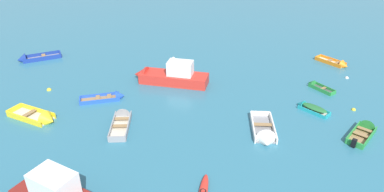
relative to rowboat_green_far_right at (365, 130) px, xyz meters
name	(u,v)px	position (x,y,z in m)	size (l,w,h in m)	color
rowboat_green_far_right	(365,130)	(0.00, 0.00, 0.00)	(3.54, 2.92, 1.14)	#99754C
motor_launch_red_back_row_right	(169,76)	(-12.30, 11.82, 0.54)	(7.17, 4.92, 2.56)	red
rowboat_orange_cluster_outer	(338,64)	(5.77, 11.34, -0.02)	(2.39, 3.69, 1.03)	beige
rowboat_grey_cluster_inner	(122,119)	(-17.17, 6.08, 0.01)	(2.06, 4.22, 1.16)	beige
rowboat_white_back_row_center	(265,136)	(-7.47, 1.14, 0.02)	(2.75, 4.50, 1.45)	gray
rowboat_yellow_back_row_left	(41,118)	(-23.26, 7.68, 0.03)	(4.18, 3.84, 1.36)	beige
rowboat_blue_far_left	(112,97)	(-17.74, 9.92, -0.04)	(3.82, 1.24, 1.07)	#99754C
rowboat_deep_blue_distant_center	(30,59)	(-25.92, 21.05, 0.01)	(4.67, 2.17, 1.27)	gray
rowboat_turquoise_midfield_left	(309,107)	(-2.21, 3.95, 0.04)	(2.15, 2.87, 0.89)	beige
rowboat_green_near_left	(316,86)	(0.63, 7.40, -0.05)	(1.67, 2.83, 0.77)	#4C4C51
mooring_buoy_between_boats_left	(347,78)	(4.69, 8.40, -0.19)	(0.35, 0.35, 0.35)	silver
mooring_buoy_midfield	(353,110)	(1.32, 2.97, -0.19)	(0.36, 0.36, 0.36)	yellow
mooring_buoy_trailing	(173,58)	(-10.68, 17.68, -0.19)	(0.34, 0.34, 0.34)	silver
mooring_buoy_far_field	(49,90)	(-23.25, 13.04, -0.19)	(0.42, 0.42, 0.42)	yellow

